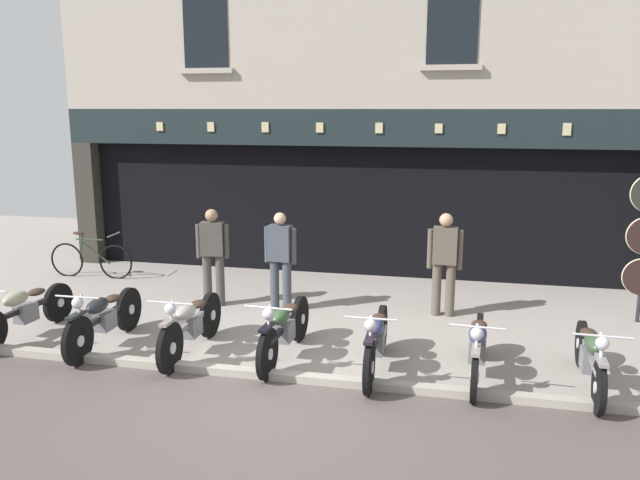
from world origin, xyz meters
TOP-DOWN VIEW (x-y plane):
  - ground at (0.00, -0.98)m, footprint 23.90×22.00m
  - shop_facade at (-0.00, 7.01)m, footprint 12.20×4.42m
  - motorcycle_far_left at (-4.07, 0.72)m, footprint 0.62×2.02m
  - motorcycle_left at (-2.71, 0.61)m, footprint 0.62×2.02m
  - motorcycle_center_left at (-1.40, 0.63)m, footprint 0.62×2.01m
  - motorcycle_center at (-0.11, 0.74)m, footprint 0.62×2.05m
  - motorcycle_center_right at (1.15, 0.58)m, footprint 0.62×2.00m
  - motorcycle_right at (2.40, 0.66)m, footprint 0.62×2.01m
  - motorcycle_far_right at (3.72, 0.65)m, footprint 0.62×1.99m
  - salesman_left at (-1.93, 2.76)m, footprint 0.55×0.28m
  - shopkeeper_center at (-0.74, 2.75)m, footprint 0.56×0.27m
  - salesman_right at (1.91, 3.06)m, footprint 0.56×0.25m
  - advert_board_near at (-2.01, 5.40)m, footprint 0.69×0.03m
  - advert_board_far at (-2.96, 5.40)m, footprint 0.79×0.03m
  - leaning_bicycle at (-5.01, 3.94)m, footprint 1.75×0.50m

SIDE VIEW (x-z plane):
  - ground at x=0.00m, z-range -0.13..0.05m
  - leaning_bicycle at x=-5.01m, z-range -0.10..0.84m
  - motorcycle_far_right at x=3.72m, z-range -0.04..0.86m
  - motorcycle_right at x=2.40m, z-range -0.04..0.86m
  - motorcycle_far_left at x=-4.07m, z-range -0.04..0.87m
  - motorcycle_center at x=-0.11m, z-range -0.04..0.89m
  - motorcycle_left at x=-2.71m, z-range -0.03..0.89m
  - motorcycle_center_right at x=1.15m, z-range -0.03..0.89m
  - motorcycle_center_left at x=-1.40m, z-range -0.03..0.90m
  - shopkeeper_center at x=-0.74m, z-range 0.09..1.74m
  - salesman_left at x=-1.93m, z-range 0.09..1.76m
  - salesman_right at x=1.91m, z-range 0.09..1.78m
  - advert_board_far at x=-2.96m, z-range 1.03..2.12m
  - advert_board_near at x=-2.01m, z-range 1.08..2.18m
  - shop_facade at x=0.00m, z-range -1.45..4.89m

